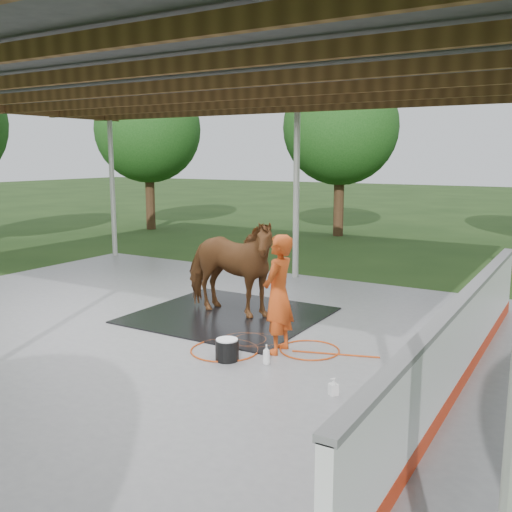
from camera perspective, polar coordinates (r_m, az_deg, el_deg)
The scene contains 12 objects.
ground at distance 9.46m, azimuth -9.18°, elevation -7.53°, with size 100.00×100.00×0.00m, color #1E3814.
concrete_slab at distance 9.45m, azimuth -9.18°, elevation -7.39°, with size 12.00×10.00×0.05m, color slate.
pavilion_structure at distance 9.10m, azimuth -9.90°, elevation 17.04°, with size 12.60×10.60×4.05m.
dasher_board at distance 7.34m, azimuth 19.75°, elevation -8.35°, with size 0.16×8.00×1.15m.
tree_belt at distance 9.60m, azimuth -4.82°, elevation 15.70°, with size 28.00×28.00×5.80m.
rubber_mat at distance 10.10m, azimuth -2.75°, elevation -5.92°, with size 3.07×2.88×0.02m, color black.
horse at distance 9.89m, azimuth -2.79°, elevation -1.07°, with size 0.92×2.03×1.71m, color brown.
handler at distance 8.07m, azimuth 2.24°, elevation -3.83°, with size 0.62×0.41×1.70m, color #B53F13.
wash_bucket at distance 7.94m, azimuth -2.91°, elevation -9.30°, with size 0.33×0.33×0.30m.
soap_bottle_a at distance 7.80m, azimuth 1.05°, elevation -9.82°, with size 0.10×0.11×0.27m, color silver.
soap_bottle_b at distance 6.92m, azimuth 7.76°, elevation -12.82°, with size 0.10×0.10×0.21m, color #338CD8.
hose_coil at distance 8.48m, azimuth 0.24°, elevation -9.03°, with size 2.53×1.57×0.02m.
Camera 1 is at (5.85, -6.88, 2.83)m, focal length 40.00 mm.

